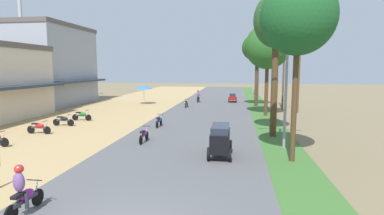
{
  "coord_description": "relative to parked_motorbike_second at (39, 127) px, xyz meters",
  "views": [
    {
      "loc": [
        3.0,
        -7.3,
        4.64
      ],
      "look_at": [
        -0.33,
        15.6,
        1.69
      ],
      "focal_mm": 28.57,
      "sensor_mm": 36.0,
      "label": 1
    }
  ],
  "objects": [
    {
      "name": "shophouse_mid",
      "position": [
        -9.24,
        16.88,
        4.5
      ],
      "size": [
        7.3,
        11.79,
        10.1
      ],
      "color": "#999EA8",
      "rests_on": "ground"
    },
    {
      "name": "parked_motorbike_second",
      "position": [
        0.0,
        0.0,
        0.0
      ],
      "size": [
        1.8,
        0.54,
        0.94
      ],
      "color": "black",
      "rests_on": "dirt_shoulder"
    },
    {
      "name": "parked_motorbike_third",
      "position": [
        0.03,
        3.06,
        0.0
      ],
      "size": [
        1.8,
        0.54,
        0.94
      ],
      "color": "black",
      "rests_on": "dirt_shoulder"
    },
    {
      "name": "parked_motorbike_fourth",
      "position": [
        0.24,
        5.63,
        0.0
      ],
      "size": [
        1.8,
        0.54,
        0.94
      ],
      "color": "black",
      "rests_on": "dirt_shoulder"
    },
    {
      "name": "vendor_umbrella",
      "position": [
        1.89,
        18.74,
        1.75
      ],
      "size": [
        2.2,
        2.2,
        2.52
      ],
      "color": "#99999E",
      "rests_on": "dirt_shoulder"
    },
    {
      "name": "median_tree_nearest",
      "position": [
        16.55,
        -4.04,
        6.5
      ],
      "size": [
        3.56,
        3.56,
        8.87
      ],
      "color": "#4C351E",
      "rests_on": "median_strip"
    },
    {
      "name": "median_tree_second",
      "position": [
        16.26,
        1.63,
        7.07
      ],
      "size": [
        2.99,
        2.99,
        9.54
      ],
      "color": "#4C351E",
      "rests_on": "median_strip"
    },
    {
      "name": "median_tree_third",
      "position": [
        16.64,
        11.08,
        6.18
      ],
      "size": [
        4.29,
        4.29,
        8.89
      ],
      "color": "#4C351E",
      "rests_on": "median_strip"
    },
    {
      "name": "median_tree_fourth",
      "position": [
        16.15,
        18.8,
        6.55
      ],
      "size": [
        3.66,
        3.66,
        8.8
      ],
      "color": "#4C351E",
      "rests_on": "median_strip"
    },
    {
      "name": "streetlamp_near",
      "position": [
        16.54,
        -1.45,
        4.13
      ],
      "size": [
        3.16,
        0.2,
        8.04
      ],
      "color": "gray",
      "rests_on": "median_strip"
    },
    {
      "name": "streetlamp_mid",
      "position": [
        16.54,
        21.44,
        3.73
      ],
      "size": [
        3.16,
        0.2,
        7.28
      ],
      "color": "gray",
      "rests_on": "median_strip"
    },
    {
      "name": "streetlamp_far",
      "position": [
        16.54,
        34.13,
        3.79
      ],
      "size": [
        3.16,
        0.2,
        7.39
      ],
      "color": "gray",
      "rests_on": "median_strip"
    },
    {
      "name": "utility_pole_near",
      "position": [
        20.18,
        13.85,
        3.73
      ],
      "size": [
        1.8,
        0.2,
        8.19
      ],
      "color": "brown",
      "rests_on": "ground"
    },
    {
      "name": "utility_pole_far",
      "position": [
        18.96,
        16.19,
        4.52
      ],
      "size": [
        1.8,
        0.2,
        9.77
      ],
      "color": "brown",
      "rests_on": "ground"
    },
    {
      "name": "car_van_black",
      "position": [
        12.96,
        -3.82,
        0.47
      ],
      "size": [
        1.19,
        2.41,
        1.67
      ],
      "color": "black",
      "rests_on": "road_strip"
    },
    {
      "name": "car_sedan_red",
      "position": [
        13.25,
        22.75,
        0.19
      ],
      "size": [
        1.1,
        2.26,
        1.19
      ],
      "color": "red",
      "rests_on": "road_strip"
    },
    {
      "name": "motorbike_foreground_rider",
      "position": [
        7.21,
        -11.17,
        0.3
      ],
      "size": [
        0.54,
        1.8,
        1.66
      ],
      "color": "black",
      "rests_on": "road_strip"
    },
    {
      "name": "motorbike_ahead_second",
      "position": [
        8.08,
        -1.37,
        0.02
      ],
      "size": [
        0.54,
        1.8,
        0.94
      ],
      "color": "black",
      "rests_on": "road_strip"
    },
    {
      "name": "motorbike_ahead_third",
      "position": [
        7.72,
        3.82,
        0.02
      ],
      "size": [
        0.54,
        1.8,
        0.94
      ],
      "color": "black",
      "rests_on": "road_strip"
    },
    {
      "name": "motorbike_ahead_fourth",
      "position": [
        7.91,
        16.16,
        0.02
      ],
      "size": [
        0.54,
        1.8,
        0.94
      ],
      "color": "black",
      "rests_on": "road_strip"
    },
    {
      "name": "motorbike_ahead_fifth",
      "position": [
        8.59,
        21.88,
        0.3
      ],
      "size": [
        0.54,
        1.8,
        1.66
      ],
      "color": "black",
      "rests_on": "road_strip"
    }
  ]
}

